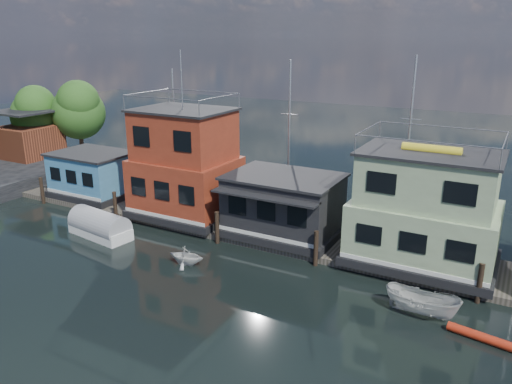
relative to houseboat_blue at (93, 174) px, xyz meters
The scene contains 13 objects.
ground 21.75m from the houseboat_blue, 33.69° to the right, with size 160.00×160.00×0.00m, color black.
dock 18.11m from the houseboat_blue, ahead, with size 48.00×5.00×0.40m, color #595147.
houseboat_blue is the anchor object (origin of this frame).
houseboat_red 9.69m from the houseboat_blue, ahead, with size 7.40×5.90×11.86m.
houseboat_dark 17.50m from the houseboat_blue, ahead, with size 7.40×6.10×4.06m.
houseboat_green 26.53m from the houseboat_blue, ahead, with size 8.40×5.90×7.03m.
pilings 17.92m from the houseboat_blue, ahead, with size 42.28×0.28×2.20m.
background_masts 23.77m from the houseboat_blue, 14.77° to the left, with size 36.40×0.16×12.00m.
shore 13.32m from the houseboat_blue, 163.07° to the left, with size 12.40×15.72×8.24m.
dinghy_white 15.61m from the houseboat_blue, 24.39° to the right, with size 1.89×2.19×1.15m, color silver.
motorboat 28.31m from the houseboat_blue, 11.33° to the right, with size 1.39×3.70×1.43m, color silver.
tarp_runabout 8.59m from the houseboat_blue, 41.92° to the right, with size 5.02×2.59×1.95m.
red_kayak 31.21m from the houseboat_blue, 11.86° to the right, with size 0.42×0.42×2.88m, color red.
Camera 1 is at (13.00, -16.37, 13.22)m, focal length 35.00 mm.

